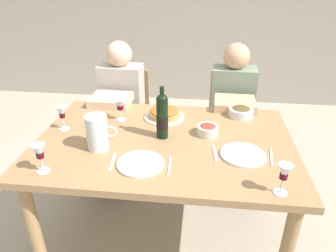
{
  "coord_description": "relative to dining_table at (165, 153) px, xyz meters",
  "views": [
    {
      "loc": [
        0.21,
        -1.57,
        1.68
      ],
      "look_at": [
        0.03,
        -0.04,
        0.87
      ],
      "focal_mm": 33.19,
      "sensor_mm": 36.0,
      "label": 1
    }
  ],
  "objects": [
    {
      "name": "wine_bottle",
      "position": [
        -0.02,
        0.03,
        0.23
      ],
      "size": [
        0.07,
        0.07,
        0.32
      ],
      "color": "black",
      "rests_on": "dining_table"
    },
    {
      "name": "wine_glass_centre",
      "position": [
        0.58,
        -0.42,
        0.2
      ],
      "size": [
        0.07,
        0.07,
        0.15
      ],
      "color": "silver",
      "rests_on": "dining_table"
    },
    {
      "name": "wine_glass_right_diner",
      "position": [
        -0.56,
        -0.38,
        0.2
      ],
      "size": [
        0.07,
        0.07,
        0.15
      ],
      "color": "silver",
      "rests_on": "dining_table"
    },
    {
      "name": "olive_bowl",
      "position": [
        0.47,
        0.38,
        0.13
      ],
      "size": [
        0.17,
        0.17,
        0.07
      ],
      "color": "silver",
      "rests_on": "dining_table"
    },
    {
      "name": "water_pitcher",
      "position": [
        -0.35,
        -0.14,
        0.18
      ],
      "size": [
        0.17,
        0.12,
        0.2
      ],
      "color": "silver",
      "rests_on": "dining_table"
    },
    {
      "name": "knife_right_setting",
      "position": [
        0.06,
        -0.27,
        0.09
      ],
      "size": [
        0.02,
        0.18,
        0.0
      ],
      "primitive_type": "cube",
      "rotation": [
        0.0,
        0.0,
        1.62
      ],
      "color": "silver",
      "rests_on": "dining_table"
    },
    {
      "name": "fork_left_setting",
      "position": [
        0.29,
        -0.12,
        0.09
      ],
      "size": [
        0.03,
        0.16,
        0.0
      ],
      "primitive_type": "cube",
      "rotation": [
        0.0,
        0.0,
        1.65
      ],
      "color": "silver",
      "rests_on": "dining_table"
    },
    {
      "name": "chair_right",
      "position": [
        0.45,
        0.92,
        -0.17
      ],
      "size": [
        0.41,
        0.41,
        0.87
      ],
      "rotation": [
        0.0,
        0.0,
        3.12
      ],
      "color": "#9E7A51",
      "rests_on": "ground"
    },
    {
      "name": "diner_left",
      "position": [
        -0.45,
        0.64,
        -0.05
      ],
      "size": [
        0.35,
        0.51,
        1.16
      ],
      "rotation": [
        0.0,
        0.0,
        3.11
      ],
      "color": "#B7B2A8",
      "rests_on": "ground"
    },
    {
      "name": "diner_right",
      "position": [
        0.45,
        0.68,
        -0.05
      ],
      "size": [
        0.34,
        0.51,
        1.16
      ],
      "rotation": [
        0.0,
        0.0,
        3.12
      ],
      "color": "gray",
      "rests_on": "ground"
    },
    {
      "name": "dining_table",
      "position": [
        0.0,
        0.0,
        0.0
      ],
      "size": [
        1.5,
        1.0,
        0.76
      ],
      "color": "#9E7A51",
      "rests_on": "ground"
    },
    {
      "name": "wine_glass_spare",
      "position": [
        -0.32,
        0.22,
        0.2
      ],
      "size": [
        0.07,
        0.07,
        0.14
      ],
      "color": "silver",
      "rests_on": "dining_table"
    },
    {
      "name": "spoon_right_setting",
      "position": [
        -0.24,
        -0.27,
        0.09
      ],
      "size": [
        0.03,
        0.16,
        0.0
      ],
      "primitive_type": "cube",
      "rotation": [
        0.0,
        0.0,
        1.67
      ],
      "color": "silver",
      "rests_on": "dining_table"
    },
    {
      "name": "ground_plane",
      "position": [
        0.0,
        0.0,
        -0.67
      ],
      "size": [
        8.0,
        8.0,
        0.0
      ],
      "primitive_type": "plane",
      "color": "#B2A893"
    },
    {
      "name": "dinner_plate_left_setting",
      "position": [
        0.44,
        -0.12,
        0.1
      ],
      "size": [
        0.24,
        0.24,
        0.01
      ],
      "primitive_type": "cylinder",
      "color": "silver",
      "rests_on": "dining_table"
    },
    {
      "name": "wine_glass_left_diner",
      "position": [
        -0.64,
        0.06,
        0.2
      ],
      "size": [
        0.06,
        0.06,
        0.15
      ],
      "color": "silver",
      "rests_on": "dining_table"
    },
    {
      "name": "salad_bowl",
      "position": [
        0.25,
        0.09,
        0.13
      ],
      "size": [
        0.13,
        0.13,
        0.07
      ],
      "color": "silver",
      "rests_on": "dining_table"
    },
    {
      "name": "knife_left_setting",
      "position": [
        0.59,
        -0.12,
        0.09
      ],
      "size": [
        0.04,
        0.18,
        0.0
      ],
      "primitive_type": "cube",
      "rotation": [
        0.0,
        0.0,
        1.43
      ],
      "color": "silver",
      "rests_on": "dining_table"
    },
    {
      "name": "dinner_plate_right_setting",
      "position": [
        -0.09,
        -0.27,
        0.1
      ],
      "size": [
        0.24,
        0.24,
        0.01
      ],
      "primitive_type": "cylinder",
      "color": "white",
      "rests_on": "dining_table"
    },
    {
      "name": "baked_tart",
      "position": [
        -0.04,
        0.29,
        0.12
      ],
      "size": [
        0.27,
        0.27,
        0.06
      ],
      "color": "white",
      "rests_on": "dining_table"
    },
    {
      "name": "chair_left",
      "position": [
        -0.45,
        0.88,
        -0.17
      ],
      "size": [
        0.41,
        0.41,
        0.87
      ],
      "rotation": [
        0.0,
        0.0,
        3.11
      ],
      "color": "#9E7A51",
      "rests_on": "ground"
    }
  ]
}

